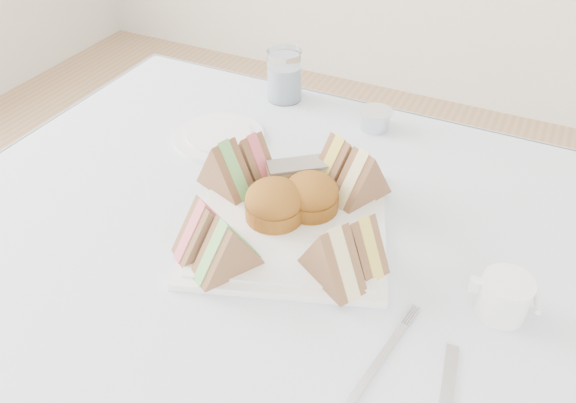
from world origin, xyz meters
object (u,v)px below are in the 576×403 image
at_px(serving_plate, 288,224).
at_px(water_glass, 284,75).
at_px(creamer_jug, 504,297).
at_px(table, 243,400).

relative_size(serving_plate, water_glass, 2.82).
bearing_deg(water_glass, creamer_jug, -37.70).
distance_m(table, creamer_jug, 0.55).
relative_size(table, water_glass, 8.67).
distance_m(table, water_glass, 0.64).
bearing_deg(serving_plate, creamer_jug, -24.78).
distance_m(serving_plate, water_glass, 0.41).
xyz_separation_m(table, creamer_jug, (0.37, 0.06, 0.40)).
relative_size(table, creamer_jug, 13.95).
bearing_deg(creamer_jug, table, 179.16).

